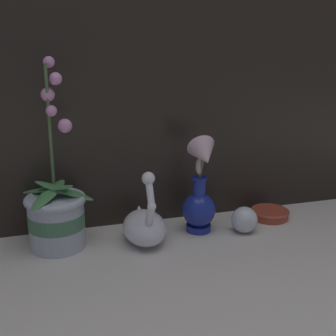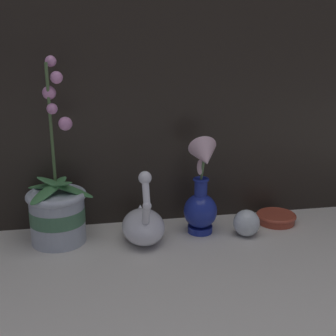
{
  "view_description": "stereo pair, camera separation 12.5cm",
  "coord_description": "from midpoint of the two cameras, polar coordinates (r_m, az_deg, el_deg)",
  "views": [
    {
      "loc": [
        -0.37,
        -1.02,
        0.56
      ],
      "look_at": [
        -0.03,
        0.12,
        0.2
      ],
      "focal_mm": 50.0,
      "sensor_mm": 36.0,
      "label": 1
    },
    {
      "loc": [
        -0.24,
        -1.05,
        0.56
      ],
      "look_at": [
        -0.03,
        0.12,
        0.2
      ],
      "focal_mm": 50.0,
      "sensor_mm": 36.0,
      "label": 2
    }
  ],
  "objects": [
    {
      "name": "window_backdrop",
      "position": [
        1.33,
        -3.33,
        18.46
      ],
      "size": [
        2.8,
        0.03,
        1.2
      ],
      "color": "black",
      "rests_on": "ground_plane"
    },
    {
      "name": "blue_vase",
      "position": [
        1.3,
        1.22,
        -3.34
      ],
      "size": [
        0.09,
        0.13,
        0.29
      ],
      "color": "navy",
      "rests_on": "ground_plane"
    },
    {
      "name": "ground_plane",
      "position": [
        1.22,
        0.04,
        -10.68
      ],
      "size": [
        2.8,
        2.8,
        0.0
      ],
      "primitive_type": "plane",
      "color": "beige"
    },
    {
      "name": "glass_sphere",
      "position": [
        1.34,
        6.69,
        -6.33
      ],
      "size": [
        0.07,
        0.07,
        0.07
      ],
      "color": "silver",
      "rests_on": "ground_plane"
    },
    {
      "name": "amber_dish",
      "position": [
        1.45,
        9.91,
        -5.48
      ],
      "size": [
        0.12,
        0.12,
        0.03
      ],
      "color": "#A8422D",
      "rests_on": "ground_plane"
    },
    {
      "name": "swan_figurine",
      "position": [
        1.27,
        -5.74,
        -6.96
      ],
      "size": [
        0.12,
        0.19,
        0.22
      ],
      "color": "white",
      "rests_on": "ground_plane"
    },
    {
      "name": "orchid_potted_plant",
      "position": [
        1.27,
        -16.23,
        -5.39
      ],
      "size": [
        0.2,
        0.19,
        0.49
      ],
      "color": "#B2BCCC",
      "rests_on": "ground_plane"
    }
  ]
}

